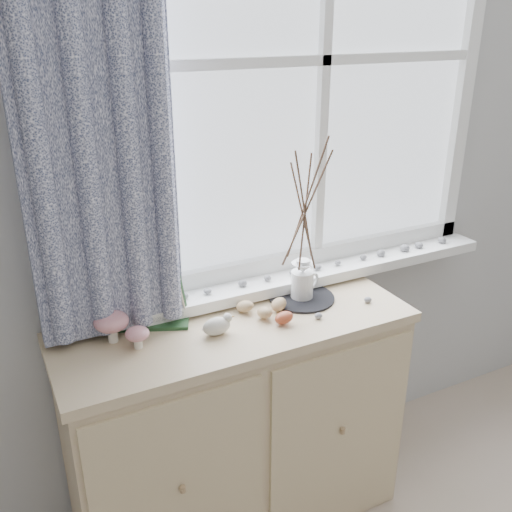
# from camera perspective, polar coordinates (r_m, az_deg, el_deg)

# --- Properties ---
(sideboard) EXTENTS (1.20, 0.45, 0.85)m
(sideboard) POSITION_cam_1_polar(r_m,az_deg,el_deg) (2.14, -1.81, -16.64)
(sideboard) COLOR #CDAB8F
(sideboard) RESTS_ON ground
(botanical_book) EXTENTS (0.38, 0.26, 0.25)m
(botanical_book) POSITION_cam_1_polar(r_m,az_deg,el_deg) (1.85, -11.32, -3.82)
(botanical_book) COLOR #204322
(botanical_book) RESTS_ON sideboard
(toadstool_cluster) EXTENTS (0.15, 0.16, 0.10)m
(toadstool_cluster) POSITION_cam_1_polar(r_m,az_deg,el_deg) (1.81, -13.65, -6.76)
(toadstool_cluster) COLOR white
(toadstool_cluster) RESTS_ON sideboard
(wooden_eggs) EXTENTS (0.16, 0.17, 0.06)m
(wooden_eggs) POSITION_cam_1_polar(r_m,az_deg,el_deg) (1.93, 1.21, -5.43)
(wooden_eggs) COLOR tan
(wooden_eggs) RESTS_ON sideboard
(songbird_figurine) EXTENTS (0.13, 0.06, 0.07)m
(songbird_figurine) POSITION_cam_1_polar(r_m,az_deg,el_deg) (1.83, -3.97, -6.92)
(songbird_figurine) COLOR white
(songbird_figurine) RESTS_ON sideboard
(crocheted_doily) EXTENTS (0.24, 0.24, 0.01)m
(crocheted_doily) POSITION_cam_1_polar(r_m,az_deg,el_deg) (2.06, 4.59, -4.16)
(crocheted_doily) COLOR black
(crocheted_doily) RESTS_ON sideboard
(twig_pitcher) EXTENTS (0.28, 0.28, 0.61)m
(twig_pitcher) POSITION_cam_1_polar(r_m,az_deg,el_deg) (1.93, 4.91, 5.00)
(twig_pitcher) COLOR silver
(twig_pitcher) RESTS_ON crocheted_doily
(sideboard_pebbles) EXTENTS (0.33, 0.23, 0.02)m
(sideboard_pebbles) POSITION_cam_1_polar(r_m,az_deg,el_deg) (2.03, 5.89, -4.55)
(sideboard_pebbles) COLOR gray
(sideboard_pebbles) RESTS_ON sideboard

